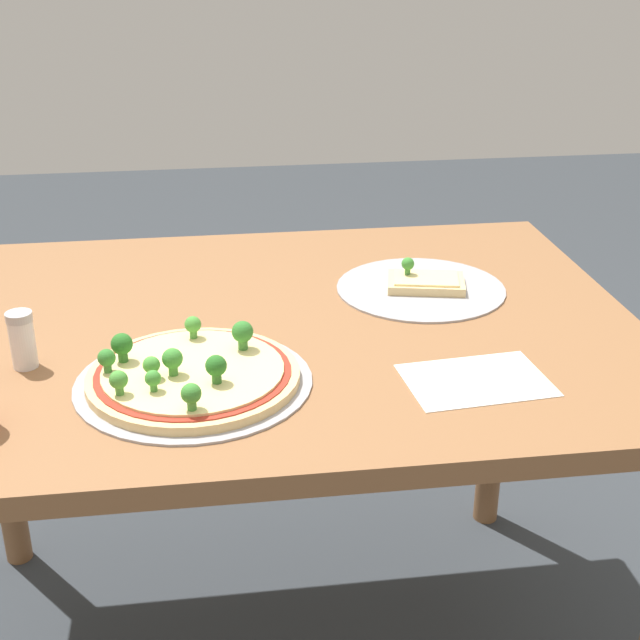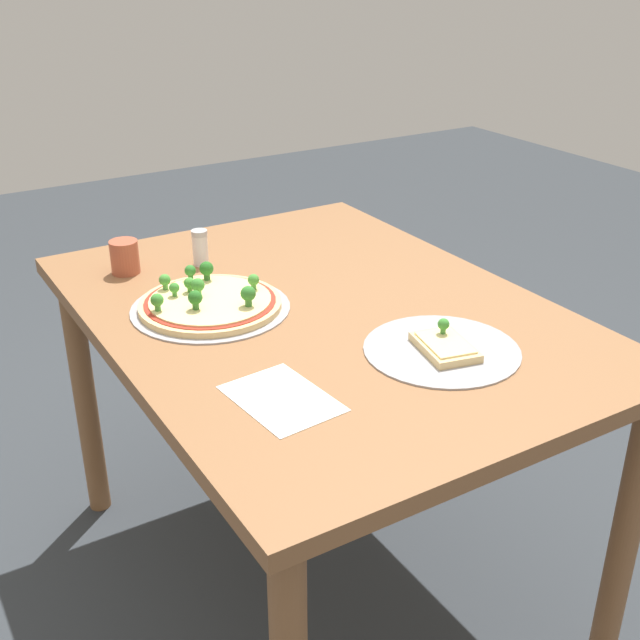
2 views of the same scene
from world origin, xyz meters
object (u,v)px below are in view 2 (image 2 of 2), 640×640
at_px(dining_table, 320,346).
at_px(pizza_tray_whole, 210,302).
at_px(pizza_tray_slice, 443,348).
at_px(drinking_cup, 125,257).
at_px(condiment_shaker, 200,247).

distance_m(dining_table, pizza_tray_whole, 0.27).
distance_m(dining_table, pizza_tray_slice, 0.33).
bearing_deg(drinking_cup, condiment_shaker, -104.61).
xyz_separation_m(drinking_cup, condiment_shaker, (-0.05, -0.18, 0.00)).
bearing_deg(pizza_tray_whole, pizza_tray_slice, -143.76).
relative_size(pizza_tray_whole, drinking_cup, 4.30).
xyz_separation_m(pizza_tray_slice, drinking_cup, (0.72, 0.40, 0.03)).
distance_m(pizza_tray_whole, pizza_tray_slice, 0.53).
height_order(dining_table, condiment_shaker, condiment_shaker).
relative_size(dining_table, pizza_tray_slice, 4.08).
bearing_deg(dining_table, drinking_cup, 35.00).
xyz_separation_m(dining_table, pizza_tray_whole, (0.13, 0.21, 0.11)).
bearing_deg(pizza_tray_slice, dining_table, 19.03).
height_order(dining_table, pizza_tray_slice, pizza_tray_slice).
distance_m(pizza_tray_slice, drinking_cup, 0.83).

